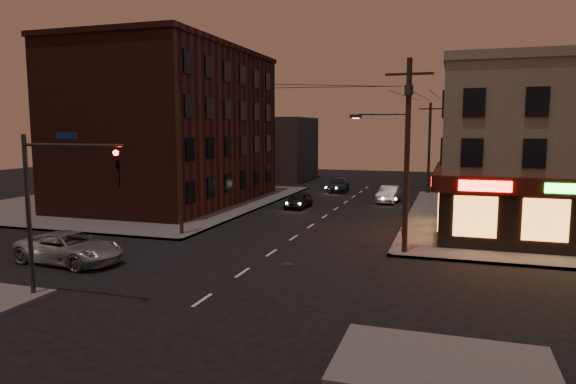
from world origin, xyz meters
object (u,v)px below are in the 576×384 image
at_px(sedan_far, 339,185).
at_px(fire_hydrant, 404,230).
at_px(sedan_mid, 390,194).
at_px(suv_cross, 70,248).
at_px(sedan_near, 299,200).

relative_size(sedan_far, fire_hydrant, 6.18).
distance_m(sedan_mid, fire_hydrant, 15.78).
bearing_deg(sedan_mid, fire_hydrant, -74.47).
bearing_deg(suv_cross, sedan_far, -5.12).
distance_m(suv_cross, sedan_mid, 28.89).
distance_m(sedan_near, fire_hydrant, 13.75).
height_order(suv_cross, sedan_near, suv_cross).
distance_m(sedan_near, sedan_far, 12.23).
relative_size(sedan_mid, fire_hydrant, 5.72).
xyz_separation_m(suv_cross, sedan_far, (6.49, 32.60, -0.06)).
distance_m(suv_cross, fire_hydrant, 18.46).
bearing_deg(sedan_mid, sedan_far, 138.63).
height_order(sedan_near, fire_hydrant, sedan_near).
distance_m(sedan_near, sedan_mid, 8.85).
height_order(sedan_near, sedan_mid, sedan_mid).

